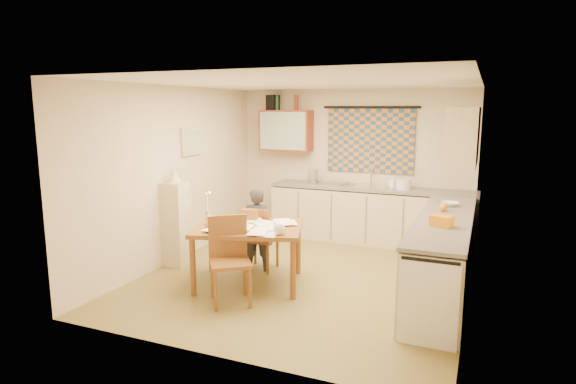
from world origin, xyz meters
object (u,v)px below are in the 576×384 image
at_px(person, 257,229).
at_px(shelf_stand, 176,224).
at_px(counter_right, 443,255).
at_px(chair_far, 261,250).
at_px(counter_back, 370,215).
at_px(dining_table, 249,255).
at_px(stove, 431,294).

height_order(person, shelf_stand, shelf_stand).
xyz_separation_m(counter_right, person, (-2.40, -0.16, 0.12)).
xyz_separation_m(chair_far, person, (-0.03, -0.05, 0.30)).
bearing_deg(counter_back, chair_far, -119.16).
height_order(dining_table, chair_far, chair_far).
distance_m(counter_back, shelf_stand, 3.15).
bearing_deg(person, counter_right, 167.60).
bearing_deg(counter_right, shelf_stand, -173.63).
xyz_separation_m(stove, chair_far, (-2.37, 1.12, -0.15)).
relative_size(stove, person, 0.74).
relative_size(person, shelf_stand, 0.97).
xyz_separation_m(dining_table, shelf_stand, (-1.28, 0.28, 0.21)).
xyz_separation_m(counter_back, chair_far, (-1.07, -1.92, -0.18)).
relative_size(counter_right, shelf_stand, 2.50).
relative_size(counter_back, chair_far, 3.75).
distance_m(stove, person, 2.63).
distance_m(counter_back, person, 2.26).
height_order(counter_right, chair_far, counter_right).
relative_size(counter_back, shelf_stand, 2.79).
bearing_deg(shelf_stand, counter_back, 44.54).
distance_m(counter_right, person, 2.41).
bearing_deg(dining_table, person, 87.57).
distance_m(counter_right, chair_far, 2.38).
height_order(chair_far, shelf_stand, shelf_stand).
xyz_separation_m(counter_right, dining_table, (-2.26, -0.67, -0.07)).
bearing_deg(shelf_stand, counter_right, 6.37).
distance_m(dining_table, chair_far, 0.58).
distance_m(person, shelf_stand, 1.16).
distance_m(counter_right, shelf_stand, 3.56).
height_order(counter_right, stove, counter_right).
relative_size(counter_right, stove, 3.48).
bearing_deg(stove, person, 156.02).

